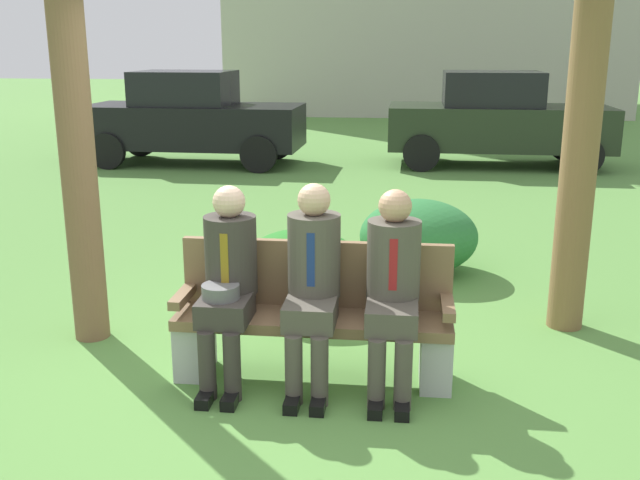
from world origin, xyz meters
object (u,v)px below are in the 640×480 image
(seated_man_right, at_px, (393,282))
(shrub_near_bench, at_px, (302,269))
(seated_man_left, at_px, (228,276))
(parked_car_far, at_px, (497,120))
(shrub_mid_lawn, at_px, (418,236))
(park_bench, at_px, (314,317))
(parked_car_near, at_px, (192,118))
(seated_man_middle, at_px, (312,276))

(seated_man_right, height_order, shrub_near_bench, seated_man_right)
(seated_man_left, relative_size, shrub_near_bench, 1.22)
(seated_man_left, bearing_deg, seated_man_right, 0.31)
(seated_man_left, xyz_separation_m, parked_car_far, (2.73, 9.09, 0.12))
(shrub_mid_lawn, relative_size, parked_car_far, 0.29)
(seated_man_left, xyz_separation_m, seated_man_right, (1.06, 0.01, 0.00))
(shrub_mid_lawn, bearing_deg, park_bench, -106.74)
(shrub_near_bench, xyz_separation_m, shrub_mid_lawn, (0.99, 1.11, 0.02))
(parked_car_near, bearing_deg, shrub_near_bench, -67.26)
(shrub_near_bench, height_order, parked_car_near, parked_car_near)
(park_bench, xyz_separation_m, shrub_near_bench, (-0.27, 1.28, -0.09))
(seated_man_right, bearing_deg, seated_man_left, -179.69)
(park_bench, relative_size, parked_car_near, 0.46)
(park_bench, height_order, seated_man_middle, seated_man_middle)
(seated_man_middle, xyz_separation_m, parked_car_near, (-3.31, 8.66, 0.10))
(seated_man_middle, distance_m, shrub_near_bench, 1.49)
(seated_man_right, relative_size, shrub_mid_lawn, 1.13)
(parked_car_far, bearing_deg, shrub_mid_lawn, -102.61)
(shrub_near_bench, xyz_separation_m, parked_car_far, (2.46, 7.68, 0.50))
(park_bench, xyz_separation_m, parked_car_near, (-3.31, 8.54, 0.42))
(park_bench, bearing_deg, shrub_near_bench, 101.71)
(seated_man_left, height_order, seated_man_middle, seated_man_middle)
(park_bench, bearing_deg, parked_car_near, 111.17)
(park_bench, height_order, seated_man_left, seated_man_left)
(park_bench, xyz_separation_m, parked_car_far, (2.19, 8.96, 0.42))
(park_bench, relative_size, shrub_mid_lawn, 1.58)
(parked_car_near, height_order, parked_car_far, same)
(shrub_near_bench, bearing_deg, parked_car_far, 72.26)
(seated_man_left, distance_m, shrub_mid_lawn, 2.85)
(shrub_mid_lawn, distance_m, parked_car_near, 7.36)
(seated_man_middle, bearing_deg, parked_car_far, 76.48)
(shrub_mid_lawn, bearing_deg, seated_man_middle, -105.83)
(park_bench, bearing_deg, seated_man_middle, -87.05)
(seated_man_left, relative_size, parked_car_far, 0.33)
(park_bench, bearing_deg, seated_man_left, -166.40)
(seated_man_right, bearing_deg, shrub_mid_lawn, 85.33)
(seated_man_left, relative_size, parked_car_near, 0.33)
(shrub_near_bench, distance_m, shrub_mid_lawn, 1.49)
(parked_car_far, bearing_deg, seated_man_middle, -103.52)
(seated_man_right, relative_size, shrub_near_bench, 1.22)
(park_bench, bearing_deg, seated_man_right, -13.67)
(parked_car_near, bearing_deg, shrub_mid_lawn, -56.75)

